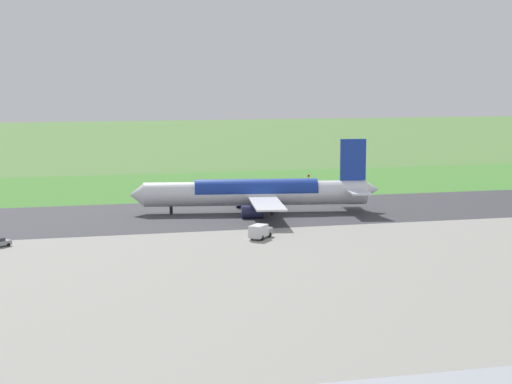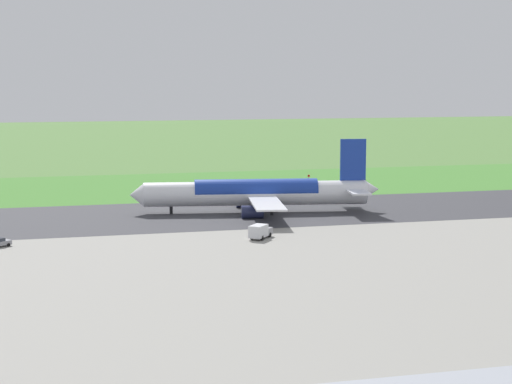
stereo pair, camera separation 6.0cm
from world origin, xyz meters
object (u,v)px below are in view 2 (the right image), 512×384
at_px(airliner_main, 258,193).
at_px(traffic_cone_orange, 293,187).
at_px(service_truck_fuel, 260,231).
at_px(no_stopping_sign, 309,179).

relative_size(airliner_main, traffic_cone_orange, 98.21).
xyz_separation_m(service_truck_fuel, traffic_cone_orange, (-27.07, -68.29, -1.13)).
relative_size(service_truck_fuel, traffic_cone_orange, 10.73).
height_order(no_stopping_sign, traffic_cone_orange, no_stopping_sign).
height_order(airliner_main, traffic_cone_orange, airliner_main).
bearing_deg(service_truck_fuel, no_stopping_sign, -114.32).
bearing_deg(traffic_cone_orange, airliner_main, 62.94).
xyz_separation_m(no_stopping_sign, traffic_cone_orange, (5.78, 4.39, -1.38)).
xyz_separation_m(service_truck_fuel, no_stopping_sign, (-32.85, -72.68, 0.25)).
height_order(airliner_main, no_stopping_sign, airliner_main).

